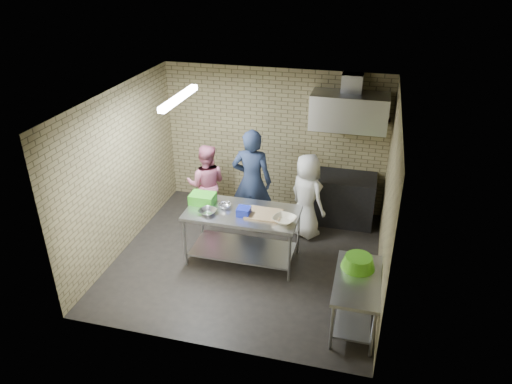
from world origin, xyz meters
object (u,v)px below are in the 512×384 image
green_basin (358,262)px  woman_pink (207,184)px  side_counter (355,301)px  stove (341,199)px  man_navy (252,182)px  prep_table (243,236)px  bottle_red (353,112)px  blue_tub (244,211)px  woman_white (307,196)px  green_crate (203,198)px  bottle_green (376,115)px

green_basin → woman_pink: size_ratio=0.30×
side_counter → green_basin: bearing=94.6°
stove → green_basin: (0.43, -2.50, 0.38)m
man_navy → woman_pink: (-0.88, 0.10, -0.20)m
prep_table → woman_pink: woman_pink is taller
woman_pink → man_navy: bearing=162.8°
woman_pink → green_basin: bearing=135.9°
prep_table → woman_pink: size_ratio=1.18×
green_basin → man_navy: man_navy is taller
green_basin → bottle_red: (-0.38, 2.74, 1.19)m
blue_tub → woman_white: (0.81, 1.11, -0.19)m
prep_table → man_navy: bearing=95.5°
green_crate → prep_table: bearing=-9.7°
green_basin → woman_white: 2.10m
prep_table → side_counter: (1.87, -1.09, -0.07)m
green_basin → prep_table: bearing=155.6°
green_crate → blue_tub: green_crate is taller
green_basin → blue_tub: bearing=157.7°
bottle_red → woman_pink: size_ratio=0.12×
side_counter → woman_white: size_ratio=0.79×
bottle_green → green_basin: bearing=-90.4°
stove → blue_tub: bearing=-127.8°
prep_table → blue_tub: 0.52m
stove → man_navy: man_navy is taller
man_navy → woman_white: 0.98m
bottle_red → green_basin: bearing=-82.1°
side_counter → stove: size_ratio=1.00×
blue_tub → bottle_red: size_ratio=1.10×
prep_table → man_navy: size_ratio=0.93×
green_crate → blue_tub: bearing=-16.3°
green_basin → bottle_red: bottle_red is taller
stove → man_navy: size_ratio=0.63×
prep_table → stove: size_ratio=1.48×
side_counter → stove: (-0.45, 2.75, 0.08)m
blue_tub → woman_white: size_ratio=0.13×
woman_pink → blue_tub: bearing=121.5°
woman_white → bottle_red: bearing=-85.6°
stove → bottle_green: (0.45, 0.24, 1.57)m
prep_table → blue_tub: bearing=-63.4°
woman_pink → green_crate: bearing=95.9°
bottle_green → bottle_red: bearing=180.0°
man_navy → side_counter: bearing=130.9°
green_crate → woman_white: bearing=29.8°
green_crate → green_basin: size_ratio=0.86×
green_basin → man_navy: size_ratio=0.24×
blue_tub → prep_table: bearing=116.6°
stove → woman_pink: size_ratio=0.80×
bottle_red → bottle_green: 0.40m
side_counter → bottle_green: bottle_green is taller
prep_table → blue_tub: size_ratio=9.00×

